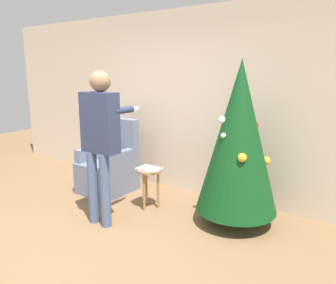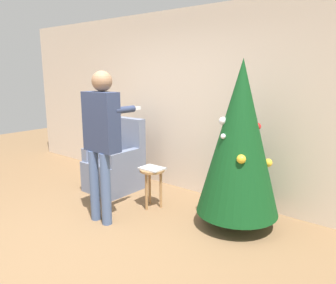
{
  "view_description": "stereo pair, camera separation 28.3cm",
  "coord_description": "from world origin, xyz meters",
  "views": [
    {
      "loc": [
        2.52,
        -1.95,
        1.81
      ],
      "look_at": [
        0.43,
        1.1,
        1.01
      ],
      "focal_mm": 35.0,
      "sensor_mm": 36.0,
      "label": 1
    },
    {
      "loc": [
        2.75,
        -1.78,
        1.81
      ],
      "look_at": [
        0.43,
        1.1,
        1.01
      ],
      "focal_mm": 35.0,
      "sensor_mm": 36.0,
      "label": 2
    }
  ],
  "objects": [
    {
      "name": "side_stool",
      "position": [
        -0.05,
        1.34,
        0.42
      ],
      "size": [
        0.33,
        0.33,
        0.54
      ],
      "color": "#A37547",
      "rests_on": "ground_plane"
    },
    {
      "name": "laptop",
      "position": [
        -0.05,
        1.34,
        0.55
      ],
      "size": [
        0.31,
        0.24,
        0.02
      ],
      "color": "silver",
      "rests_on": "side_stool"
    },
    {
      "name": "wall_back",
      "position": [
        0.0,
        2.23,
        1.35
      ],
      "size": [
        8.0,
        0.06,
        2.7
      ],
      "color": "beige",
      "rests_on": "ground_plane"
    },
    {
      "name": "person_standing",
      "position": [
        -0.24,
        0.67,
        1.11
      ],
      "size": [
        0.47,
        0.57,
        1.82
      ],
      "color": "#475B84",
      "rests_on": "ground_plane"
    },
    {
      "name": "ground_plane",
      "position": [
        0.0,
        0.0,
        0.0
      ],
      "size": [
        14.0,
        14.0,
        0.0
      ],
      "primitive_type": "plane",
      "color": "brown"
    },
    {
      "name": "christmas_tree",
      "position": [
        1.09,
        1.58,
        1.06
      ],
      "size": [
        0.96,
        0.96,
        1.96
      ],
      "color": "brown",
      "rests_on": "ground_plane"
    },
    {
      "name": "armchair",
      "position": [
        -0.96,
        1.53,
        0.37
      ],
      "size": [
        0.68,
        0.74,
        1.1
      ],
      "color": "slate",
      "rests_on": "ground_plane"
    }
  ]
}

